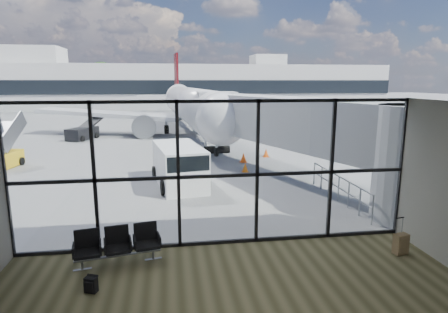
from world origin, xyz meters
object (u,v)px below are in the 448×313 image
object	(u,v)px
backpack	(91,285)
airliner	(191,105)
suitcase	(401,244)
belt_loader	(83,133)
service_van	(179,165)
seating_row	(118,243)

from	to	relation	value
backpack	airliner	size ratio (longest dim) A/B	0.01
suitcase	backpack	bearing A→B (deg)	173.10
belt_loader	service_van	bearing A→B (deg)	-39.73
airliner	service_van	xyz separation A→B (m)	(-1.80, -19.85, -1.64)
airliner	belt_loader	distance (m)	10.56
service_van	belt_loader	size ratio (longest dim) A/B	1.16
service_van	belt_loader	world-z (taller)	service_van
belt_loader	backpack	bearing A→B (deg)	-53.60
backpack	belt_loader	bearing A→B (deg)	123.71
backpack	suitcase	xyz separation A→B (m)	(8.61, 0.77, 0.13)
suitcase	service_van	bearing A→B (deg)	114.19
seating_row	belt_loader	world-z (taller)	belt_loader
seating_row	backpack	xyz separation A→B (m)	(-0.46, -1.49, -0.37)
suitcase	belt_loader	distance (m)	28.33
seating_row	backpack	bearing A→B (deg)	-117.37
seating_row	backpack	size ratio (longest dim) A/B	5.44
suitcase	belt_loader	world-z (taller)	belt_loader
suitcase	service_van	xyz separation A→B (m)	(-6.19, 8.44, 0.68)
service_van	suitcase	bearing A→B (deg)	-62.95
backpack	airliner	world-z (taller)	airliner
backpack	service_van	xyz separation A→B (m)	(2.42, 9.22, 0.80)
seating_row	suitcase	bearing A→B (deg)	-15.30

